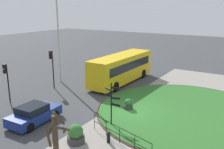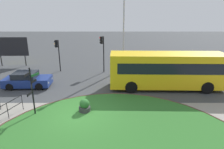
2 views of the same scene
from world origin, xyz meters
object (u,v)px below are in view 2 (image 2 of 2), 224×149
(bus_yellow, at_px, (166,70))
(signpost_directional, at_px, (31,88))
(traffic_light_far, at_px, (56,49))
(lamppost_tall, at_px, (123,24))
(planter_near_signpost, at_px, (84,107))
(billboard_left, at_px, (10,47))
(car_near_lane, at_px, (26,80))
(traffic_light_near, at_px, (101,46))

(bus_yellow, bearing_deg, signpost_directional, -152.42)
(traffic_light_far, xyz_separation_m, lamppost_tall, (7.25, 0.69, 2.52))
(planter_near_signpost, bearing_deg, billboard_left, 131.23)
(signpost_directional, xyz_separation_m, bus_yellow, (9.56, 4.72, -0.21))
(signpost_directional, relative_size, planter_near_signpost, 3.38)
(car_near_lane, xyz_separation_m, planter_near_signpost, (5.67, -4.65, -0.22))
(traffic_light_near, bearing_deg, lamppost_tall, -153.35)
(lamppost_tall, bearing_deg, car_near_lane, -147.29)
(signpost_directional, xyz_separation_m, car_near_lane, (-2.55, 5.02, -1.21))
(billboard_left, bearing_deg, bus_yellow, -24.57)
(bus_yellow, distance_m, lamppost_tall, 7.62)
(signpost_directional, bearing_deg, bus_yellow, 26.28)
(lamppost_tall, xyz_separation_m, billboard_left, (-13.48, 1.63, -2.75))
(traffic_light_near, bearing_deg, bus_yellow, 140.86)
(traffic_light_far, height_order, billboard_left, billboard_left)
(billboard_left, bearing_deg, traffic_light_far, -20.95)
(bus_yellow, height_order, traffic_light_far, traffic_light_far)
(car_near_lane, height_order, lamppost_tall, lamppost_tall)
(traffic_light_far, distance_m, billboard_left, 6.65)
(traffic_light_far, relative_size, lamppost_tall, 0.36)
(billboard_left, xyz_separation_m, planter_near_signpost, (10.41, -11.88, -1.91))
(traffic_light_far, relative_size, billboard_left, 0.85)
(billboard_left, bearing_deg, car_near_lane, -57.21)
(car_near_lane, bearing_deg, bus_yellow, -3.53)
(bus_yellow, bearing_deg, lamppost_tall, 121.11)
(car_near_lane, bearing_deg, lamppost_tall, 30.59)
(traffic_light_near, distance_m, traffic_light_far, 4.97)
(signpost_directional, distance_m, lamppost_tall, 12.71)
(signpost_directional, distance_m, planter_near_signpost, 3.45)
(lamppost_tall, xyz_separation_m, planter_near_signpost, (-3.06, -10.25, -4.66))
(traffic_light_near, bearing_deg, signpost_directional, 68.86)
(car_near_lane, xyz_separation_m, lamppost_tall, (8.73, 5.60, 4.44))
(traffic_light_near, bearing_deg, traffic_light_far, -3.77)
(planter_near_signpost, bearing_deg, lamppost_tall, 73.37)
(car_near_lane, bearing_deg, planter_near_signpost, -41.49)
(bus_yellow, xyz_separation_m, car_near_lane, (-12.11, 0.30, -1.01))
(car_near_lane, xyz_separation_m, billboard_left, (-4.75, 7.23, 1.69))
(traffic_light_near, xyz_separation_m, planter_near_signpost, (-0.76, -9.15, -2.45))
(traffic_light_far, xyz_separation_m, planter_near_signpost, (4.19, -9.56, -2.14))
(lamppost_tall, bearing_deg, planter_near_signpost, -106.63)
(bus_yellow, xyz_separation_m, traffic_light_far, (-10.63, 5.21, 0.91))
(bus_yellow, xyz_separation_m, traffic_light_near, (-5.69, 4.80, 1.22))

